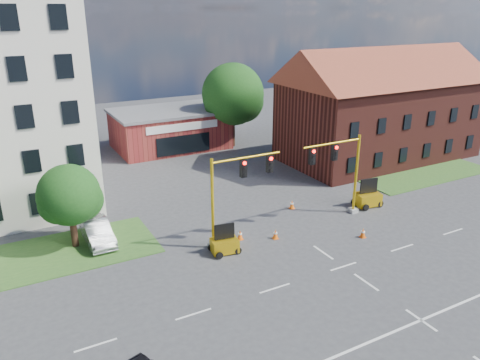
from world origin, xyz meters
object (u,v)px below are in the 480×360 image
at_px(trailer_west, 225,244).
at_px(pickup_white, 336,157).
at_px(signal_mast_west, 235,188).
at_px(signal_mast_east, 340,168).
at_px(trailer_east, 368,198).

distance_m(trailer_west, pickup_white, 21.13).
relative_size(signal_mast_west, trailer_west, 3.18).
xyz_separation_m(signal_mast_east, pickup_white, (8.09, 10.00, -3.17)).
distance_m(signal_mast_east, pickup_white, 13.25).
distance_m(signal_mast_east, trailer_east, 4.77).
relative_size(signal_mast_east, trailer_west, 3.18).
height_order(signal_mast_east, pickup_white, signal_mast_east).
bearing_deg(signal_mast_east, pickup_white, 51.04).
distance_m(signal_mast_west, signal_mast_east, 8.71).
bearing_deg(trailer_east, trailer_west, -165.08).
xyz_separation_m(signal_mast_east, trailer_west, (-10.00, -0.93, -3.31)).
bearing_deg(trailer_west, pickup_white, 40.30).
bearing_deg(trailer_east, signal_mast_east, -163.79).
relative_size(signal_mast_west, pickup_white, 1.15).
xyz_separation_m(trailer_west, trailer_east, (13.48, 1.36, 0.08)).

